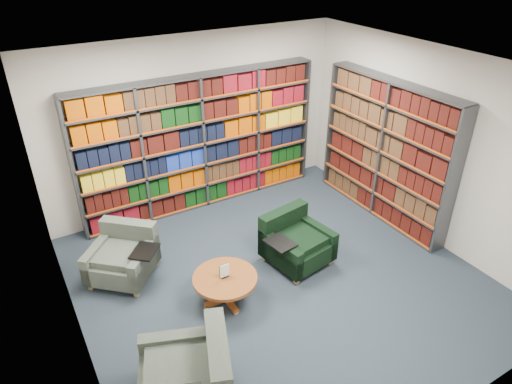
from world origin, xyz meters
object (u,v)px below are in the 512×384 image
chair_teal_left (125,256)px  coffee_table (225,282)px  chair_teal_front (193,379)px  chair_green_right (294,242)px

chair_teal_left → coffee_table: 1.48m
coffee_table → chair_teal_left: bearing=128.4°
chair_teal_front → coffee_table: size_ratio=1.44×
chair_teal_left → coffee_table: chair_teal_left is taller
chair_teal_front → coffee_table: 1.45m
chair_teal_left → chair_green_right: bearing=-22.9°
chair_teal_left → chair_teal_front: chair_teal_front is taller
chair_green_right → coffee_table: chair_green_right is taller
chair_teal_front → coffee_table: chair_teal_front is taller
chair_green_right → coffee_table: 1.24m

